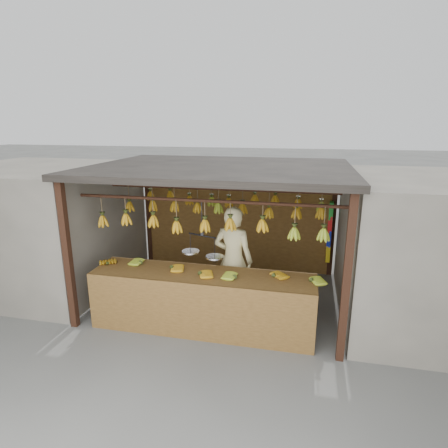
# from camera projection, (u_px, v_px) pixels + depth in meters

# --- Properties ---
(ground) EXTENTS (80.00, 80.00, 0.00)m
(ground) POSITION_uv_depth(u_px,v_px,m) (220.00, 296.00, 6.90)
(ground) COLOR #5B5B57
(stall) EXTENTS (4.30, 3.30, 2.40)m
(stall) POSITION_uv_depth(u_px,v_px,m) (224.00, 187.00, 6.68)
(stall) COLOR black
(stall) RESTS_ON ground
(neighbor_left) EXTENTS (3.00, 3.00, 2.30)m
(neighbor_left) POSITION_uv_depth(u_px,v_px,m) (42.00, 225.00, 7.34)
(neighbor_left) COLOR slate
(neighbor_left) RESTS_ON ground
(neighbor_right) EXTENTS (3.00, 3.00, 2.30)m
(neighbor_right) POSITION_uv_depth(u_px,v_px,m) (445.00, 251.00, 5.84)
(neighbor_right) COLOR slate
(neighbor_right) RESTS_ON ground
(counter) EXTENTS (3.45, 0.77, 0.96)m
(counter) POSITION_uv_depth(u_px,v_px,m) (200.00, 289.00, 5.56)
(counter) COLOR brown
(counter) RESTS_ON ground
(hanging_bananas) EXTENTS (3.61, 2.21, 0.40)m
(hanging_bananas) POSITION_uv_depth(u_px,v_px,m) (220.00, 211.00, 6.46)
(hanging_bananas) COLOR #B37C13
(hanging_bananas) RESTS_ON ground
(balance_scale) EXTENTS (0.68, 0.41, 0.84)m
(balance_scale) POSITION_uv_depth(u_px,v_px,m) (202.00, 251.00, 5.64)
(balance_scale) COLOR black
(balance_scale) RESTS_ON ground
(vendor) EXTENTS (0.73, 0.54, 1.82)m
(vendor) POSITION_uv_depth(u_px,v_px,m) (233.00, 260.00, 6.13)
(vendor) COLOR beige
(vendor) RESTS_ON ground
(bag_bundles) EXTENTS (0.08, 0.26, 1.22)m
(bag_bundles) POSITION_uv_depth(u_px,v_px,m) (330.00, 231.00, 7.50)
(bag_bundles) COLOR #199926
(bag_bundles) RESTS_ON ground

